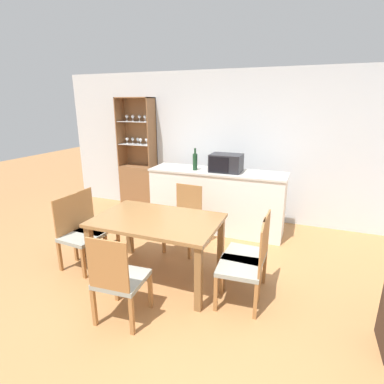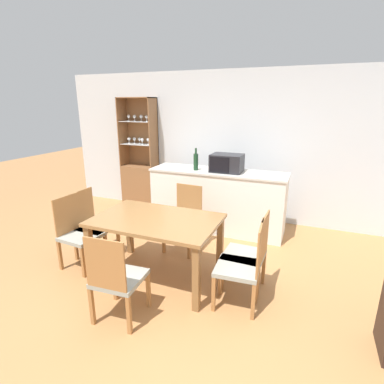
{
  "view_description": "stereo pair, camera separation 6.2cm",
  "coord_description": "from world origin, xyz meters",
  "px_view_note": "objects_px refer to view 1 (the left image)",
  "views": [
    {
      "loc": [
        1.17,
        -2.52,
        2.01
      ],
      "look_at": [
        -0.23,
        1.1,
        0.85
      ],
      "focal_mm": 28.0,
      "sensor_mm": 36.0,
      "label": 1
    },
    {
      "loc": [
        1.23,
        -2.5,
        2.01
      ],
      "look_at": [
        -0.23,
        1.1,
        0.85
      ],
      "focal_mm": 28.0,
      "sensor_mm": 36.0,
      "label": 2
    }
  ],
  "objects_px": {
    "wine_bottle": "(195,161)",
    "dining_chair_side_right_far": "(250,253)",
    "dining_chair_side_right_near": "(244,265)",
    "microwave": "(226,163)",
    "dining_chair_side_left_far": "(93,226)",
    "dining_chair_head_near": "(119,279)",
    "display_cabinet": "(139,177)",
    "dining_chair_head_far": "(184,219)",
    "dining_table": "(157,227)",
    "dining_chair_side_left_near": "(78,234)"
  },
  "relations": [
    {
      "from": "dining_table",
      "to": "microwave",
      "type": "distance_m",
      "value": 1.73
    },
    {
      "from": "dining_table",
      "to": "dining_chair_side_right_near",
      "type": "xyz_separation_m",
      "value": [
        1.04,
        -0.13,
        -0.21
      ]
    },
    {
      "from": "display_cabinet",
      "to": "dining_chair_head_near",
      "type": "relative_size",
      "value": 2.32
    },
    {
      "from": "display_cabinet",
      "to": "wine_bottle",
      "type": "bearing_deg",
      "value": -23.14
    },
    {
      "from": "wine_bottle",
      "to": "dining_table",
      "type": "bearing_deg",
      "value": -85.41
    },
    {
      "from": "dining_table",
      "to": "display_cabinet",
      "type": "bearing_deg",
      "value": 125.44
    },
    {
      "from": "display_cabinet",
      "to": "dining_chair_head_near",
      "type": "bearing_deg",
      "value": -62.45
    },
    {
      "from": "dining_chair_head_far",
      "to": "dining_chair_side_left_near",
      "type": "bearing_deg",
      "value": 45.26
    },
    {
      "from": "dining_chair_side_right_near",
      "to": "dining_chair_side_left_near",
      "type": "distance_m",
      "value": 2.09
    },
    {
      "from": "dining_table",
      "to": "dining_chair_side_right_far",
      "type": "height_order",
      "value": "dining_chair_side_right_far"
    },
    {
      "from": "dining_chair_head_near",
      "to": "wine_bottle",
      "type": "distance_m",
      "value": 2.44
    },
    {
      "from": "display_cabinet",
      "to": "dining_chair_head_far",
      "type": "bearing_deg",
      "value": -41.56
    },
    {
      "from": "dining_table",
      "to": "dining_chair_side_left_near",
      "type": "distance_m",
      "value": 1.07
    },
    {
      "from": "wine_bottle",
      "to": "dining_chair_side_right_far",
      "type": "bearing_deg",
      "value": -50.5
    },
    {
      "from": "dining_chair_side_left_far",
      "to": "dining_chair_head_near",
      "type": "height_order",
      "value": "same"
    },
    {
      "from": "dining_chair_side_right_far",
      "to": "wine_bottle",
      "type": "height_order",
      "value": "wine_bottle"
    },
    {
      "from": "dining_table",
      "to": "dining_chair_head_far",
      "type": "height_order",
      "value": "dining_chair_head_far"
    },
    {
      "from": "dining_chair_side_left_far",
      "to": "dining_chair_side_right_far",
      "type": "bearing_deg",
      "value": 92.37
    },
    {
      "from": "dining_chair_head_far",
      "to": "display_cabinet",
      "type": "bearing_deg",
      "value": -37.77
    },
    {
      "from": "display_cabinet",
      "to": "dining_chair_side_left_far",
      "type": "relative_size",
      "value": 2.32
    },
    {
      "from": "dining_chair_side_right_near",
      "to": "dining_chair_side_left_near",
      "type": "bearing_deg",
      "value": 86.19
    },
    {
      "from": "display_cabinet",
      "to": "microwave",
      "type": "relative_size",
      "value": 4.41
    },
    {
      "from": "dining_table",
      "to": "dining_chair_head_near",
      "type": "relative_size",
      "value": 1.56
    },
    {
      "from": "dining_chair_head_near",
      "to": "dining_chair_side_right_far",
      "type": "bearing_deg",
      "value": 37.81
    },
    {
      "from": "dining_chair_side_right_far",
      "to": "wine_bottle",
      "type": "xyz_separation_m",
      "value": [
        -1.17,
        1.42,
        0.68
      ]
    },
    {
      "from": "dining_table",
      "to": "dining_chair_head_far",
      "type": "distance_m",
      "value": 0.82
    },
    {
      "from": "dining_table",
      "to": "microwave",
      "type": "bearing_deg",
      "value": 77.43
    },
    {
      "from": "dining_chair_head_far",
      "to": "dining_chair_side_left_near",
      "type": "xyz_separation_m",
      "value": [
        -1.05,
        -0.92,
        0.0
      ]
    },
    {
      "from": "dining_chair_side_left_far",
      "to": "dining_chair_side_left_near",
      "type": "height_order",
      "value": "same"
    },
    {
      "from": "microwave",
      "to": "wine_bottle",
      "type": "relative_size",
      "value": 1.38
    },
    {
      "from": "dining_table",
      "to": "dining_chair_head_near",
      "type": "xyz_separation_m",
      "value": [
        0.0,
        -0.79,
        -0.21
      ]
    },
    {
      "from": "dining_chair_head_near",
      "to": "dining_chair_side_left_near",
      "type": "height_order",
      "value": "same"
    },
    {
      "from": "dining_table",
      "to": "dining_chair_side_left_far",
      "type": "xyz_separation_m",
      "value": [
        -1.04,
        0.14,
        -0.21
      ]
    },
    {
      "from": "display_cabinet",
      "to": "wine_bottle",
      "type": "height_order",
      "value": "display_cabinet"
    },
    {
      "from": "microwave",
      "to": "dining_chair_side_left_near",
      "type": "bearing_deg",
      "value": -128.69
    },
    {
      "from": "dining_chair_side_left_near",
      "to": "wine_bottle",
      "type": "height_order",
      "value": "wine_bottle"
    },
    {
      "from": "display_cabinet",
      "to": "dining_chair_head_far",
      "type": "xyz_separation_m",
      "value": [
        1.54,
        -1.36,
        -0.17
      ]
    },
    {
      "from": "dining_table",
      "to": "dining_chair_side_left_far",
      "type": "distance_m",
      "value": 1.07
    },
    {
      "from": "dining_chair_head_far",
      "to": "dining_chair_side_left_near",
      "type": "distance_m",
      "value": 1.4
    },
    {
      "from": "dining_chair_side_right_near",
      "to": "display_cabinet",
      "type": "bearing_deg",
      "value": 44.6
    },
    {
      "from": "dining_chair_side_left_near",
      "to": "wine_bottle",
      "type": "xyz_separation_m",
      "value": [
        0.92,
        1.69,
        0.68
      ]
    },
    {
      "from": "dining_chair_side_left_far",
      "to": "dining_chair_head_near",
      "type": "relative_size",
      "value": 1.0
    },
    {
      "from": "dining_chair_side_left_far",
      "to": "dining_chair_side_right_near",
      "type": "xyz_separation_m",
      "value": [
        2.09,
        -0.27,
        0.0
      ]
    },
    {
      "from": "dining_chair_side_right_near",
      "to": "wine_bottle",
      "type": "distance_m",
      "value": 2.16
    },
    {
      "from": "dining_chair_side_left_far",
      "to": "wine_bottle",
      "type": "height_order",
      "value": "wine_bottle"
    },
    {
      "from": "dining_chair_head_near",
      "to": "dining_chair_side_right_near",
      "type": "bearing_deg",
      "value": 28.43
    },
    {
      "from": "dining_chair_side_right_near",
      "to": "microwave",
      "type": "height_order",
      "value": "microwave"
    },
    {
      "from": "dining_chair_head_far",
      "to": "wine_bottle",
      "type": "bearing_deg",
      "value": -76.66
    },
    {
      "from": "dining_chair_head_near",
      "to": "display_cabinet",
      "type": "bearing_deg",
      "value": 113.63
    },
    {
      "from": "dining_chair_side_right_far",
      "to": "microwave",
      "type": "distance_m",
      "value": 1.77
    }
  ]
}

